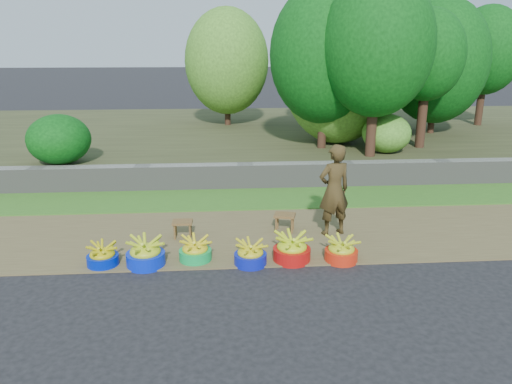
{
  "coord_description": "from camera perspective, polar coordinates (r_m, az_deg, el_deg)",
  "views": [
    {
      "loc": [
        -0.54,
        -6.51,
        3.11
      ],
      "look_at": [
        0.03,
        1.3,
        0.75
      ],
      "focal_mm": 35.0,
      "sensor_mm": 36.0,
      "label": 1
    }
  ],
  "objects": [
    {
      "name": "ground_plane",
      "position": [
        7.23,
        0.49,
        -8.7
      ],
      "size": [
        120.0,
        120.0,
        0.0
      ],
      "primitive_type": "plane",
      "color": "black",
      "rests_on": "ground"
    },
    {
      "name": "stool_left",
      "position": [
        8.26,
        -8.4,
        -3.68
      ],
      "size": [
        0.33,
        0.26,
        0.29
      ],
      "rotation": [
        0.0,
        0.0,
        -0.02
      ],
      "color": "brown",
      "rests_on": "dirt_shoulder"
    },
    {
      "name": "basin_e",
      "position": [
        7.41,
        4.11,
        -6.52
      ],
      "size": [
        0.55,
        0.55,
        0.41
      ],
      "color": "#AE100D",
      "rests_on": "ground"
    },
    {
      "name": "retaining_wall",
      "position": [
        10.99,
        -1.25,
        1.83
      ],
      "size": [
        80.0,
        0.35,
        0.55
      ],
      "primitive_type": "cube",
      "color": "slate",
      "rests_on": "ground"
    },
    {
      "name": "grass_verge",
      "position": [
        10.25,
        -0.99,
        -0.77
      ],
      "size": [
        80.0,
        1.5,
        0.04
      ],
      "primitive_type": "cube",
      "color": "#387021",
      "rests_on": "ground"
    },
    {
      "name": "dirt_shoulder",
      "position": [
        8.37,
        -0.21,
        -4.96
      ],
      "size": [
        80.0,
        2.5,
        0.02
      ],
      "primitive_type": "cube",
      "color": "brown",
      "rests_on": "ground"
    },
    {
      "name": "earth_bank",
      "position": [
        15.78,
        -2.19,
        6.33
      ],
      "size": [
        80.0,
        10.0,
        0.5
      ],
      "primitive_type": "cube",
      "color": "#3C3F22",
      "rests_on": "ground"
    },
    {
      "name": "basin_a",
      "position": [
        7.57,
        -17.13,
        -7.01
      ],
      "size": [
        0.45,
        0.45,
        0.34
      ],
      "color": "#001AAD",
      "rests_on": "ground"
    },
    {
      "name": "basin_c",
      "position": [
        7.45,
        -6.97,
        -6.67
      ],
      "size": [
        0.48,
        0.48,
        0.36
      ],
      "color": "#0D9E46",
      "rests_on": "ground"
    },
    {
      "name": "basin_d",
      "position": [
        7.28,
        -0.65,
        -7.14
      ],
      "size": [
        0.47,
        0.47,
        0.35
      ],
      "color": "#0C17A3",
      "rests_on": "ground"
    },
    {
      "name": "stool_right",
      "position": [
        8.45,
        3.3,
        -2.93
      ],
      "size": [
        0.4,
        0.34,
        0.31
      ],
      "rotation": [
        0.0,
        0.0,
        -0.25
      ],
      "color": "brown",
      "rests_on": "dirt_shoulder"
    },
    {
      "name": "basin_f",
      "position": [
        7.49,
        9.72,
        -6.64
      ],
      "size": [
        0.49,
        0.49,
        0.36
      ],
      "color": "red",
      "rests_on": "ground"
    },
    {
      "name": "vegetation",
      "position": [
        14.18,
        7.16,
        14.49
      ],
      "size": [
        37.99,
        7.55,
        4.7
      ],
      "color": "#352015",
      "rests_on": "earth_bank"
    },
    {
      "name": "basin_b",
      "position": [
        7.41,
        -12.52,
        -6.89
      ],
      "size": [
        0.56,
        0.56,
        0.42
      ],
      "color": "#0621CD",
      "rests_on": "ground"
    },
    {
      "name": "vendor_woman",
      "position": [
        8.26,
        8.92,
        0.22
      ],
      "size": [
        0.64,
        0.51,
        1.53
      ],
      "primitive_type": "imported",
      "rotation": [
        0.0,
        0.0,
        3.43
      ],
      "color": "black",
      "rests_on": "dirt_shoulder"
    }
  ]
}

